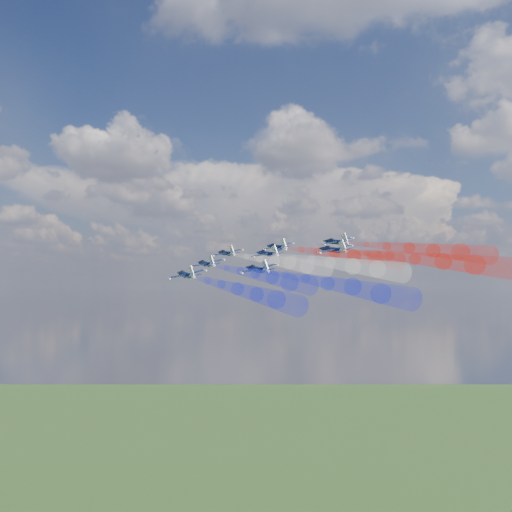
% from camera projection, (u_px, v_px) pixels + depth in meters
% --- Properties ---
extents(jet_lead, '(15.02, 15.20, 6.42)m').
position_uv_depth(jet_lead, '(226.00, 253.00, 164.50)').
color(jet_lead, black).
extents(trail_lead, '(33.76, 34.83, 9.71)m').
position_uv_depth(trail_lead, '(274.00, 261.00, 140.42)').
color(trail_lead, white).
extents(jet_inner_left, '(15.02, 15.20, 6.42)m').
position_uv_depth(jet_inner_left, '(206.00, 264.00, 151.05)').
color(jet_inner_left, black).
extents(trail_inner_left, '(33.76, 34.83, 9.71)m').
position_uv_depth(trail_inner_left, '(255.00, 274.00, 126.97)').
color(trail_inner_left, '#1B27ED').
extents(jet_inner_right, '(15.02, 15.20, 6.42)m').
position_uv_depth(jet_inner_right, '(277.00, 247.00, 160.77)').
color(jet_inner_right, black).
extents(trail_inner_right, '(33.76, 34.83, 9.71)m').
position_uv_depth(trail_inner_right, '(335.00, 253.00, 136.69)').
color(trail_inner_right, red).
extents(jet_outer_left, '(15.02, 15.20, 6.42)m').
position_uv_depth(jet_outer_left, '(186.00, 275.00, 135.12)').
color(jet_outer_left, black).
extents(trail_outer_left, '(33.76, 34.83, 9.71)m').
position_uv_depth(trail_outer_left, '(237.00, 289.00, 111.04)').
color(trail_outer_left, '#1B27ED').
extents(jet_center_third, '(15.02, 15.20, 6.42)m').
position_uv_depth(jet_center_third, '(268.00, 254.00, 145.23)').
color(jet_center_third, black).
extents(trail_center_third, '(33.76, 34.83, 9.71)m').
position_uv_depth(trail_center_third, '(331.00, 263.00, 121.15)').
color(trail_center_third, white).
extents(jet_outer_right, '(15.02, 15.20, 6.42)m').
position_uv_depth(jet_outer_right, '(336.00, 242.00, 151.72)').
color(jet_outer_right, black).
extents(trail_outer_right, '(33.76, 34.83, 9.71)m').
position_uv_depth(trail_outer_right, '(409.00, 248.00, 127.64)').
color(trail_outer_right, red).
extents(jet_rear_left, '(15.02, 15.20, 6.42)m').
position_uv_depth(jet_rear_left, '(258.00, 269.00, 129.96)').
color(jet_rear_left, black).
extents(trail_rear_left, '(33.76, 34.83, 9.71)m').
position_uv_depth(trail_rear_left, '(328.00, 283.00, 105.88)').
color(trail_rear_left, '#1B27ED').
extents(jet_rear_right, '(15.02, 15.20, 6.42)m').
position_uv_depth(jet_rear_right, '(333.00, 250.00, 136.67)').
color(jet_rear_right, black).
extents(trail_rear_right, '(33.76, 34.83, 9.71)m').
position_uv_depth(trail_rear_right, '(415.00, 258.00, 112.59)').
color(trail_rear_right, red).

